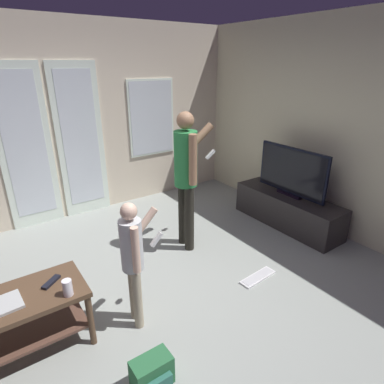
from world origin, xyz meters
TOP-DOWN VIEW (x-y plane):
  - ground_plane at (0.00, 0.00)m, footprint 5.50×4.86m
  - wall_back_with_doors at (0.03, 2.39)m, footprint 5.50×0.09m
  - wall_right_plain at (2.72, 0.00)m, footprint 0.06×4.86m
  - coffee_table at (-0.95, 0.10)m, footprint 0.85×0.51m
  - tv_stand at (2.35, 0.33)m, footprint 0.48×1.54m
  - flat_screen_tv at (2.35, 0.34)m, footprint 0.08×1.05m
  - person_adult at (0.91, 0.68)m, footprint 0.64×0.44m
  - person_child at (-0.15, -0.12)m, footprint 0.42×0.31m
  - backpack at (-0.34, -0.73)m, footprint 0.28×0.20m
  - loose_keyboard at (1.15, -0.30)m, footprint 0.45×0.16m
  - cup_near_edge at (-0.67, -0.08)m, footprint 0.07×0.07m
  - tv_remote_black at (-0.75, 0.13)m, footprint 0.16×0.15m

SIDE VIEW (x-z plane):
  - ground_plane at x=0.00m, z-range -0.02..0.00m
  - loose_keyboard at x=1.15m, z-range 0.00..0.02m
  - backpack at x=-0.34m, z-range 0.00..0.23m
  - tv_stand at x=2.35m, z-range 0.00..0.44m
  - coffee_table at x=-0.95m, z-range 0.11..0.62m
  - tv_remote_black at x=-0.75m, z-range 0.51..0.53m
  - cup_near_edge at x=-0.67m, z-range 0.51..0.64m
  - person_child at x=-0.15m, z-range 0.11..1.25m
  - flat_screen_tv at x=2.35m, z-range 0.44..1.10m
  - person_adult at x=0.91m, z-range 0.16..1.80m
  - wall_back_with_doors at x=0.03m, z-range -0.04..2.66m
  - wall_right_plain at x=2.72m, z-range 0.00..2.67m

